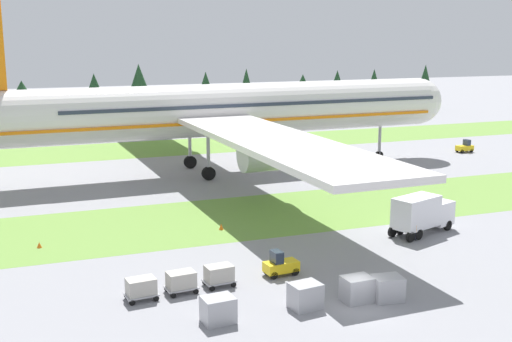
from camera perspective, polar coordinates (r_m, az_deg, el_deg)
The scene contains 19 objects.
ground_plane at distance 45.65m, azimuth 8.82°, elevation -11.47°, with size 400.00×400.00×0.00m, color gray.
grass_strip_near at distance 66.03m, azimuth -1.25°, elevation -3.96°, with size 320.00×15.46×0.01m, color olive.
grass_strip_far at distance 106.55m, azimuth -8.92°, elevation 1.96°, with size 320.00×15.46×0.01m, color olive.
airliner at distance 85.62m, azimuth -3.63°, elevation 5.31°, with size 70.04×85.83×23.15m.
baggage_tug at distance 50.15m, azimuth 2.13°, elevation -8.16°, with size 2.71×1.54×1.97m.
cargo_dolly_lead at distance 48.10m, azimuth -3.23°, elevation -8.93°, with size 2.33×1.70×1.55m.
cargo_dolly_second at distance 47.14m, azimuth -6.53°, elevation -9.43°, with size 2.33×1.70×1.55m.
cargo_dolly_third at distance 46.34m, azimuth -9.96°, elevation -9.92°, with size 2.33×1.70×1.55m.
catering_truck at distance 61.93m, azimuth 14.25°, elevation -3.52°, with size 7.32×4.46×3.58m.
pushback_tractor at distance 106.75m, azimuth 17.71°, elevation 2.00°, with size 2.63×1.37×1.97m.
ground_crew_marshaller at distance 60.00m, azimuth 13.69°, elevation -4.99°, with size 0.36×0.53×1.74m.
uld_container_0 at distance 42.45m, azimuth -3.31°, elevation -11.95°, with size 2.00×1.60×1.68m, color #A3A3A8.
uld_container_1 at distance 44.54m, azimuth 4.31°, elevation -10.76°, with size 2.00×1.60×1.72m, color #A3A3A8.
uld_container_2 at distance 46.02m, azimuth 8.78°, elevation -10.10°, with size 2.00×1.60×1.73m, color #A3A3A8.
uld_container_3 at distance 46.56m, azimuth 11.35°, elevation -9.96°, with size 2.00×1.60×1.70m, color #A3A3A8.
taxiway_marker_0 at distance 59.46m, azimuth -18.32°, elevation -6.12°, with size 0.44×0.44×0.50m, color orange.
taxiway_marker_1 at distance 61.60m, azimuth -3.04°, elevation -4.86°, with size 0.44×0.44×0.59m, color orange.
taxiway_marker_2 at distance 69.09m, azimuth 13.87°, elevation -3.32°, with size 0.44×0.44×0.65m, color orange.
distant_tree_line at distance 136.83m, azimuth -12.99°, elevation 6.82°, with size 148.62×10.00×12.14m.
Camera 1 is at (-20.97, -36.38, 17.91)m, focal length 46.02 mm.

